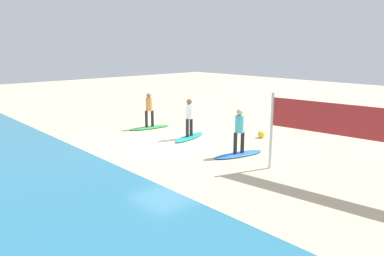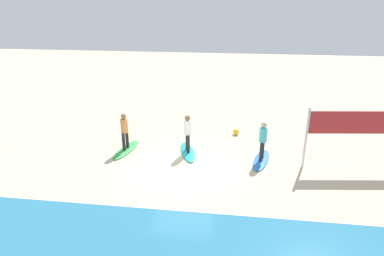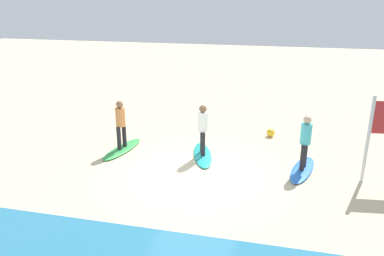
{
  "view_description": "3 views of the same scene",
  "coord_description": "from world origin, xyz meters",
  "px_view_note": "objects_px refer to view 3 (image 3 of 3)",
  "views": [
    {
      "loc": [
        -11.4,
        8.92,
        3.93
      ],
      "look_at": [
        -1.21,
        -0.39,
        0.81
      ],
      "focal_mm": 34.1,
      "sensor_mm": 36.0,
      "label": 1
    },
    {
      "loc": [
        -1.87,
        11.71,
        6.3
      ],
      "look_at": [
        -0.17,
        -1.22,
        1.23
      ],
      "focal_mm": 31.25,
      "sensor_mm": 36.0,
      "label": 2
    },
    {
      "loc": [
        -2.3,
        9.98,
        5.02
      ],
      "look_at": [
        0.34,
        -1.18,
        1.01
      ],
      "focal_mm": 36.12,
      "sensor_mm": 36.0,
      "label": 3
    }
  ],
  "objects_px": {
    "surfboard_teal": "(202,155)",
    "surfboard_green": "(122,149)",
    "surfboard_blue": "(302,169)",
    "surfer_blue": "(306,138)",
    "surfer_green": "(121,121)",
    "beach_ball": "(271,133)",
    "surfer_teal": "(203,126)"
  },
  "relations": [
    {
      "from": "surfboard_blue",
      "to": "surfboard_green",
      "type": "bearing_deg",
      "value": -79.29
    },
    {
      "from": "surfer_blue",
      "to": "surfer_green",
      "type": "xyz_separation_m",
      "value": [
        5.88,
        -0.26,
        0.0
      ]
    },
    {
      "from": "surfboard_blue",
      "to": "surfboard_green",
      "type": "height_order",
      "value": "same"
    },
    {
      "from": "surfer_teal",
      "to": "beach_ball",
      "type": "distance_m",
      "value": 3.27
    },
    {
      "from": "surfboard_teal",
      "to": "surfer_green",
      "type": "relative_size",
      "value": 1.28
    },
    {
      "from": "surfboard_green",
      "to": "beach_ball",
      "type": "distance_m",
      "value": 5.43
    },
    {
      "from": "surfer_teal",
      "to": "surfboard_green",
      "type": "bearing_deg",
      "value": 2.82
    },
    {
      "from": "surfer_teal",
      "to": "surfboard_teal",
      "type": "bearing_deg",
      "value": 0.0
    },
    {
      "from": "beach_ball",
      "to": "surfboard_blue",
      "type": "bearing_deg",
      "value": 110.96
    },
    {
      "from": "surfer_teal",
      "to": "beach_ball",
      "type": "xyz_separation_m",
      "value": [
        -2.08,
        -2.37,
        -0.88
      ]
    },
    {
      "from": "surfboard_green",
      "to": "surfer_green",
      "type": "bearing_deg",
      "value": 99.9
    },
    {
      "from": "surfboard_blue",
      "to": "surfer_blue",
      "type": "distance_m",
      "value": 0.99
    },
    {
      "from": "surfer_blue",
      "to": "surfboard_teal",
      "type": "height_order",
      "value": "surfer_blue"
    },
    {
      "from": "surfer_blue",
      "to": "surfer_green",
      "type": "distance_m",
      "value": 5.88
    },
    {
      "from": "surfboard_teal",
      "to": "surfboard_green",
      "type": "xyz_separation_m",
      "value": [
        2.74,
        0.14,
        0.0
      ]
    },
    {
      "from": "surfer_blue",
      "to": "surfboard_green",
      "type": "relative_size",
      "value": 0.78
    },
    {
      "from": "surfboard_green",
      "to": "surfer_blue",
      "type": "bearing_deg",
      "value": 97.4
    },
    {
      "from": "surfer_teal",
      "to": "surfboard_green",
      "type": "relative_size",
      "value": 0.78
    },
    {
      "from": "surfer_teal",
      "to": "surfboard_green",
      "type": "distance_m",
      "value": 2.92
    },
    {
      "from": "surfboard_blue",
      "to": "surfer_green",
      "type": "bearing_deg",
      "value": -79.29
    },
    {
      "from": "surfboard_blue",
      "to": "surfer_teal",
      "type": "xyz_separation_m",
      "value": [
        3.13,
        -0.39,
        0.99
      ]
    },
    {
      "from": "surfer_teal",
      "to": "surfboard_green",
      "type": "xyz_separation_m",
      "value": [
        2.74,
        0.14,
        -0.99
      ]
    },
    {
      "from": "surfer_green",
      "to": "beach_ball",
      "type": "relative_size",
      "value": 5.4
    },
    {
      "from": "surfer_blue",
      "to": "surfer_teal",
      "type": "xyz_separation_m",
      "value": [
        3.13,
        -0.39,
        0.0
      ]
    },
    {
      "from": "surfboard_teal",
      "to": "surfer_blue",
      "type": "bearing_deg",
      "value": 66.73
    },
    {
      "from": "surfboard_blue",
      "to": "surfboard_green",
      "type": "relative_size",
      "value": 1.0
    },
    {
      "from": "surfboard_blue",
      "to": "surfer_blue",
      "type": "bearing_deg",
      "value": -166.79
    },
    {
      "from": "beach_ball",
      "to": "surfer_green",
      "type": "bearing_deg",
      "value": 27.45
    },
    {
      "from": "surfboard_teal",
      "to": "surfboard_green",
      "type": "bearing_deg",
      "value": -103.33
    },
    {
      "from": "surfer_teal",
      "to": "surfer_green",
      "type": "distance_m",
      "value": 2.74
    },
    {
      "from": "surfer_blue",
      "to": "beach_ball",
      "type": "height_order",
      "value": "surfer_blue"
    },
    {
      "from": "surfboard_teal",
      "to": "surfboard_green",
      "type": "height_order",
      "value": "same"
    }
  ]
}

